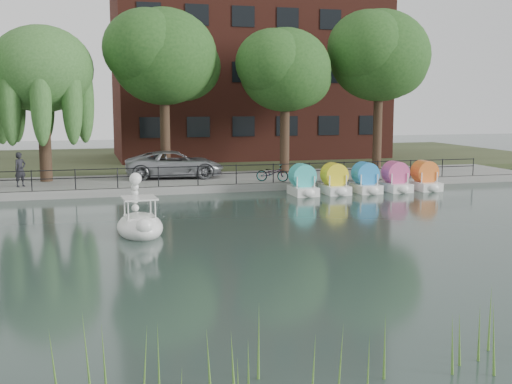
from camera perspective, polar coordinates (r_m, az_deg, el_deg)
name	(u,v)px	position (r m, az deg, el deg)	size (l,w,h in m)	color
ground_plane	(275,251)	(20.09, 1.68, -5.29)	(120.00, 120.00, 0.00)	#384C49
promenade	(189,182)	(35.43, -5.97, 0.86)	(40.00, 6.00, 0.40)	gray
kerb	(199,189)	(32.55, -5.11, 0.23)	(40.00, 0.25, 0.40)	gray
land_strip	(158,160)	(49.22, -8.68, 2.82)	(60.00, 22.00, 0.36)	#47512D
railing	(198,171)	(32.63, -5.19, 1.92)	(32.00, 0.05, 1.00)	black
apartment_building	(247,39)	(50.51, -0.78, 13.48)	(20.00, 10.07, 18.00)	#4C1E16
willow_mid	(41,70)	(35.75, -18.53, 10.27)	(5.32, 5.32, 8.15)	#473323
broadleaf_center	(164,57)	(37.06, -8.21, 11.77)	(6.00, 6.00, 9.25)	#473323
broadleaf_right	(285,71)	(38.08, 2.60, 10.73)	(5.40, 5.40, 8.32)	#473323
broadleaf_far	(379,56)	(41.51, 10.92, 11.77)	(6.30, 6.30, 9.71)	#473323
minivan	(175,162)	(35.85, -7.25, 2.63)	(6.22, 2.86, 1.73)	gray
bicycle	(272,172)	(34.01, 1.46, 1.78)	(1.72, 0.60, 1.00)	gray
pedestrian	(20,167)	(33.96, -20.24, 2.10)	(0.71, 0.48, 1.98)	black
swan_boat	(140,222)	(22.81, -10.31, -2.61)	(1.69, 2.62, 2.10)	white
pedal_boat_row	(365,181)	(33.24, 9.70, 1.01)	(7.95, 1.70, 1.40)	white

